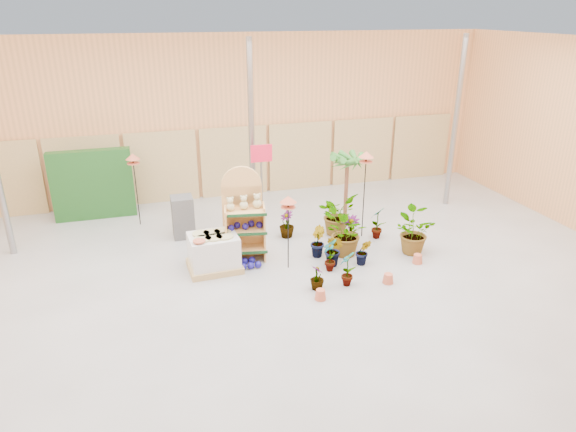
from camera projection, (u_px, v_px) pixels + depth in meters
name	position (u px, v px, depth m)	size (l,w,h in m)	color
room	(282.00, 170.00, 9.77)	(15.20, 12.10, 4.70)	gray
display_shelf	(243.00, 218.00, 10.91)	(0.94, 0.68, 2.05)	tan
teddy_bears	(245.00, 203.00, 10.70)	(0.75, 0.19, 0.31)	#CCC18C
gazing_balls_shelf	(245.00, 226.00, 10.85)	(0.75, 0.26, 0.14)	navy
gazing_balls_floor	(246.00, 264.00, 10.80)	(0.63, 0.39, 0.15)	navy
pallet_stack	(214.00, 252.00, 10.62)	(1.11, 0.94, 0.79)	tan
charcoal_planters	(183.00, 217.00, 12.11)	(0.50, 0.50, 1.00)	#3D3D3D
trellis_stock	(93.00, 185.00, 13.08)	(2.00, 0.30, 1.80)	#1A4C1A
offer_sign	(262.00, 171.00, 11.88)	(0.50, 0.08, 2.20)	gray
bird_table_front	(288.00, 202.00, 10.26)	(0.34, 0.34, 1.60)	black
bird_table_right	(366.00, 158.00, 11.58)	(0.34, 0.34, 2.09)	black
bird_table_back	(133.00, 159.00, 12.33)	(0.34, 0.34, 1.84)	black
palm	(347.00, 160.00, 12.62)	(0.70, 0.70, 1.88)	brown
potted_plant_0	(330.00, 255.00, 10.57)	(0.38, 0.25, 0.71)	#357B2B
potted_plant_1	(334.00, 251.00, 10.74)	(0.40, 0.32, 0.73)	#357B2B
potted_plant_2	(346.00, 234.00, 11.14)	(0.95, 0.83, 1.06)	#357B2B
potted_plant_3	(350.00, 231.00, 11.65)	(0.41, 0.41, 0.74)	#357B2B
potted_plant_4	(377.00, 222.00, 12.08)	(0.42, 0.29, 0.80)	#357B2B
potted_plant_5	(317.00, 241.00, 11.21)	(0.38, 0.30, 0.69)	#357B2B
potted_plant_6	(337.00, 214.00, 12.28)	(0.91, 0.79, 1.01)	#357B2B
potted_plant_7	(317.00, 277.00, 9.90)	(0.28, 0.28, 0.50)	#357B2B
potted_plant_8	(347.00, 268.00, 10.00)	(0.39, 0.26, 0.74)	#357B2B
potted_plant_9	(363.00, 252.00, 10.84)	(0.33, 0.26, 0.60)	#357B2B
potted_plant_10	(411.00, 232.00, 11.30)	(0.90, 0.78, 1.00)	#357B2B
potted_plant_11	(287.00, 224.00, 12.15)	(0.36, 0.36, 0.65)	#357B2B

